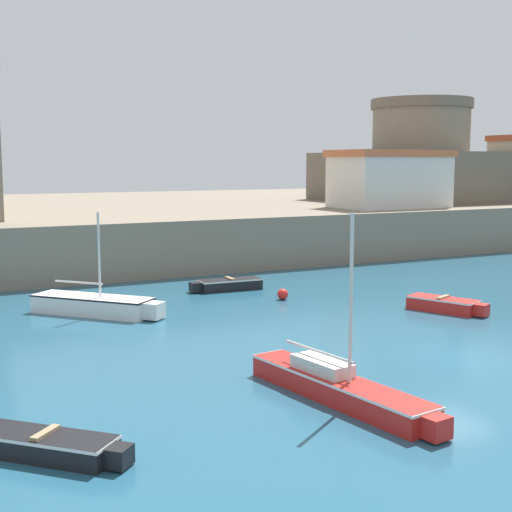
{
  "coord_description": "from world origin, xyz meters",
  "views": [
    {
      "loc": [
        -16.47,
        -17.47,
        6.36
      ],
      "look_at": [
        -1.03,
        12.06,
        2.0
      ],
      "focal_mm": 50.0,
      "sensor_mm": 36.0,
      "label": 1
    }
  ],
  "objects_px": {
    "dinghy_black_1": "(228,284)",
    "harbor_shed_near_wharf": "(389,179)",
    "sailboat_red_0": "(338,386)",
    "dinghy_black_3": "(49,445)",
    "mooring_buoy": "(283,294)",
    "dinghy_red_4": "(445,304)",
    "sailboat_white_2": "(95,304)",
    "fortress": "(420,166)"
  },
  "relations": [
    {
      "from": "dinghy_black_1",
      "to": "sailboat_red_0",
      "type": "bearing_deg",
      "value": -105.42
    },
    {
      "from": "dinghy_black_3",
      "to": "harbor_shed_near_wharf",
      "type": "height_order",
      "value": "harbor_shed_near_wharf"
    },
    {
      "from": "sailboat_red_0",
      "to": "harbor_shed_near_wharf",
      "type": "bearing_deg",
      "value": 49.75
    },
    {
      "from": "dinghy_black_1",
      "to": "fortress",
      "type": "distance_m",
      "value": 30.22
    },
    {
      "from": "dinghy_black_1",
      "to": "mooring_buoy",
      "type": "relative_size",
      "value": 7.21
    },
    {
      "from": "dinghy_red_4",
      "to": "harbor_shed_near_wharf",
      "type": "distance_m",
      "value": 22.09
    },
    {
      "from": "sailboat_red_0",
      "to": "sailboat_white_2",
      "type": "height_order",
      "value": "sailboat_red_0"
    },
    {
      "from": "dinghy_black_3",
      "to": "fortress",
      "type": "relative_size",
      "value": 0.23
    },
    {
      "from": "sailboat_red_0",
      "to": "dinghy_red_4",
      "type": "height_order",
      "value": "sailboat_red_0"
    },
    {
      "from": "sailboat_white_2",
      "to": "dinghy_black_3",
      "type": "xyz_separation_m",
      "value": [
        -4.8,
        -14.11,
        -0.15
      ]
    },
    {
      "from": "dinghy_black_1",
      "to": "harbor_shed_near_wharf",
      "type": "xyz_separation_m",
      "value": [
        17.34,
        9.29,
        4.94
      ]
    },
    {
      "from": "dinghy_black_3",
      "to": "mooring_buoy",
      "type": "distance_m",
      "value": 18.92
    },
    {
      "from": "dinghy_black_1",
      "to": "fortress",
      "type": "relative_size",
      "value": 0.27
    },
    {
      "from": "dinghy_black_1",
      "to": "dinghy_black_3",
      "type": "height_order",
      "value": "dinghy_black_1"
    },
    {
      "from": "dinghy_black_1",
      "to": "sailboat_white_2",
      "type": "height_order",
      "value": "sailboat_white_2"
    },
    {
      "from": "dinghy_black_1",
      "to": "mooring_buoy",
      "type": "xyz_separation_m",
      "value": [
        1.19,
        -3.49,
        -0.04
      ]
    },
    {
      "from": "harbor_shed_near_wharf",
      "to": "dinghy_black_1",
      "type": "bearing_deg",
      "value": -151.82
    },
    {
      "from": "dinghy_black_1",
      "to": "dinghy_black_3",
      "type": "bearing_deg",
      "value": -126.11
    },
    {
      "from": "sailboat_white_2",
      "to": "harbor_shed_near_wharf",
      "type": "height_order",
      "value": "harbor_shed_near_wharf"
    },
    {
      "from": "dinghy_black_1",
      "to": "fortress",
      "type": "bearing_deg",
      "value": 31.31
    },
    {
      "from": "harbor_shed_near_wharf",
      "to": "fortress",
      "type": "bearing_deg",
      "value": 37.42
    },
    {
      "from": "sailboat_red_0",
      "to": "sailboat_white_2",
      "type": "relative_size",
      "value": 1.33
    },
    {
      "from": "sailboat_white_2",
      "to": "mooring_buoy",
      "type": "distance_m",
      "value": 8.69
    },
    {
      "from": "dinghy_black_3",
      "to": "dinghy_red_4",
      "type": "bearing_deg",
      "value": 22.89
    },
    {
      "from": "dinghy_red_4",
      "to": "mooring_buoy",
      "type": "xyz_separation_m",
      "value": [
        -4.88,
        5.57,
        -0.06
      ]
    },
    {
      "from": "sailboat_red_0",
      "to": "mooring_buoy",
      "type": "height_order",
      "value": "sailboat_red_0"
    },
    {
      "from": "dinghy_black_1",
      "to": "dinghy_black_3",
      "type": "xyz_separation_m",
      "value": [
        -12.25,
        -16.8,
        -0.02
      ]
    },
    {
      "from": "sailboat_red_0",
      "to": "sailboat_white_2",
      "type": "distance_m",
      "value": 14.21
    },
    {
      "from": "dinghy_black_3",
      "to": "fortress",
      "type": "height_order",
      "value": "fortress"
    },
    {
      "from": "mooring_buoy",
      "to": "dinghy_red_4",
      "type": "bearing_deg",
      "value": -48.77
    },
    {
      "from": "dinghy_black_1",
      "to": "dinghy_red_4",
      "type": "bearing_deg",
      "value": -56.17
    },
    {
      "from": "dinghy_black_3",
      "to": "harbor_shed_near_wharf",
      "type": "bearing_deg",
      "value": 41.4
    },
    {
      "from": "sailboat_red_0",
      "to": "fortress",
      "type": "distance_m",
      "value": 44.19
    },
    {
      "from": "dinghy_black_1",
      "to": "harbor_shed_near_wharf",
      "type": "bearing_deg",
      "value": 28.18
    },
    {
      "from": "mooring_buoy",
      "to": "harbor_shed_near_wharf",
      "type": "bearing_deg",
      "value": 38.37
    },
    {
      "from": "mooring_buoy",
      "to": "fortress",
      "type": "relative_size",
      "value": 0.04
    },
    {
      "from": "dinghy_black_3",
      "to": "mooring_buoy",
      "type": "xyz_separation_m",
      "value": [
        13.45,
        13.31,
        -0.02
      ]
    },
    {
      "from": "sailboat_red_0",
      "to": "dinghy_black_3",
      "type": "height_order",
      "value": "sailboat_red_0"
    },
    {
      "from": "sailboat_white_2",
      "to": "dinghy_black_3",
      "type": "distance_m",
      "value": 14.9
    },
    {
      "from": "sailboat_red_0",
      "to": "dinghy_black_3",
      "type": "distance_m",
      "value": 7.68
    },
    {
      "from": "sailboat_red_0",
      "to": "harbor_shed_near_wharf",
      "type": "relative_size",
      "value": 0.85
    },
    {
      "from": "sailboat_red_0",
      "to": "dinghy_black_1",
      "type": "relative_size",
      "value": 1.87
    }
  ]
}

